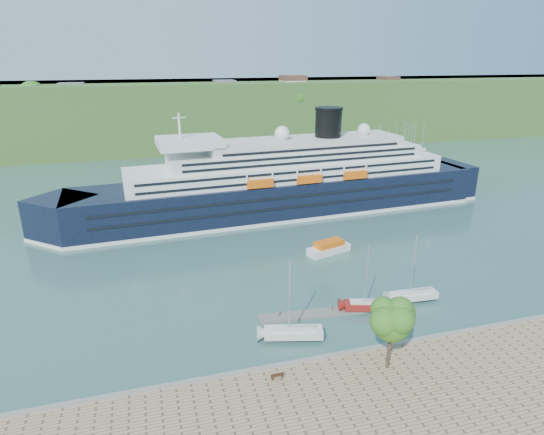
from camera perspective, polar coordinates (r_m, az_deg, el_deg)
The scene contains 11 objects.
ground at distance 56.09m, azimuth 11.40°, elevation -16.74°, with size 400.00×400.00×0.00m, color #325956.
far_hillside at distance 187.14m, azimuth -9.24°, elevation 12.85°, with size 400.00×50.00×24.00m, color #376127.
quay_coping at distance 55.28m, azimuth 11.58°, elevation -15.89°, with size 220.00×0.50×0.30m, color slate.
cruise_ship at distance 98.36m, azimuth 1.26°, elevation 6.90°, with size 101.35×14.76×22.76m, color black, non-canonical shape.
park_bench at distance 50.24m, azimuth 0.63°, elevation -19.12°, with size 1.36×0.56×0.87m, color #452313, non-canonical shape.
promenade_tree at distance 50.79m, azimuth 14.67°, elevation -13.61°, with size 5.54×5.54×9.18m, color #35691B, non-canonical shape.
floating_pontoon at distance 62.88m, azimuth 5.82°, elevation -11.86°, with size 16.34×2.00×0.36m, color gray, non-canonical shape.
sailboat_white_near at distance 55.09m, azimuth 2.78°, elevation -10.71°, with size 7.90×2.19×10.20m, color silver, non-canonical shape.
sailboat_red at distance 62.48m, azimuth 12.21°, elevation -7.78°, with size 7.17×1.99×9.26m, color maroon, non-canonical shape.
sailboat_white_far at distance 66.45m, azimuth 17.66°, elevation -6.36°, with size 7.52×2.09×9.72m, color silver, non-canonical shape.
tender_launch at distance 81.07m, azimuth 7.14°, elevation -3.68°, with size 8.03×2.75×2.22m, color #E75C0D, non-canonical shape.
Camera 1 is at (-22.38, -39.63, 32.77)m, focal length 30.00 mm.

